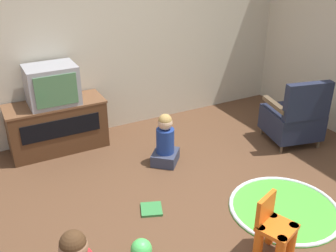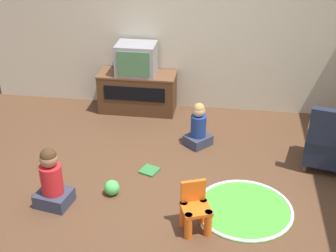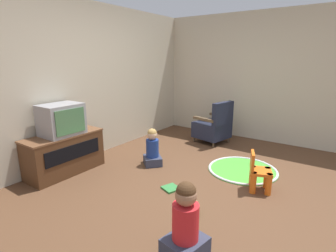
% 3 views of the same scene
% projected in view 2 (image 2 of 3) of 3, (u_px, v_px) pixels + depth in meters
% --- Properties ---
extents(ground_plane, '(30.00, 30.00, 0.00)m').
position_uv_depth(ground_plane, '(168.00, 184.00, 5.34)').
color(ground_plane, brown).
extents(wall_back, '(5.69, 0.12, 2.56)m').
position_uv_depth(wall_back, '(179.00, 22.00, 6.60)').
color(wall_back, beige).
rests_on(wall_back, ground_plane).
extents(tv_cabinet, '(1.12, 0.47, 0.59)m').
position_uv_depth(tv_cabinet, '(138.00, 91.00, 6.86)').
color(tv_cabinet, '#4C2D19').
rests_on(tv_cabinet, ground_plane).
extents(television, '(0.55, 0.43, 0.45)m').
position_uv_depth(television, '(136.00, 59.00, 6.61)').
color(television, '#939399').
rests_on(television, tv_cabinet).
extents(black_armchair, '(0.70, 0.71, 0.85)m').
position_uv_depth(black_armchair, '(332.00, 143.00, 5.49)').
color(black_armchair, brown).
rests_on(black_armchair, ground_plane).
extents(yellow_kid_chair, '(0.35, 0.34, 0.51)m').
position_uv_depth(yellow_kid_chair, '(195.00, 211.00, 4.56)').
color(yellow_kid_chair, orange).
rests_on(yellow_kid_chair, ground_plane).
extents(play_mat, '(1.04, 1.04, 0.04)m').
position_uv_depth(play_mat, '(244.00, 209.00, 4.92)').
color(play_mat, green).
rests_on(play_mat, ground_plane).
extents(child_watching_left, '(0.40, 0.36, 0.69)m').
position_uv_depth(child_watching_left, '(52.00, 181.00, 4.87)').
color(child_watching_left, '#33384C').
rests_on(child_watching_left, ground_plane).
extents(child_watching_center, '(0.40, 0.40, 0.60)m').
position_uv_depth(child_watching_center, '(198.00, 127.00, 5.99)').
color(child_watching_center, '#33384C').
rests_on(child_watching_center, ground_plane).
extents(toy_ball, '(0.17, 0.17, 0.17)m').
position_uv_depth(toy_ball, '(112.00, 188.00, 5.13)').
color(toy_ball, '#4CCC59').
rests_on(toy_ball, ground_plane).
extents(book, '(0.25, 0.26, 0.02)m').
position_uv_depth(book, '(149.00, 170.00, 5.56)').
color(book, '#337F3D').
rests_on(book, ground_plane).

